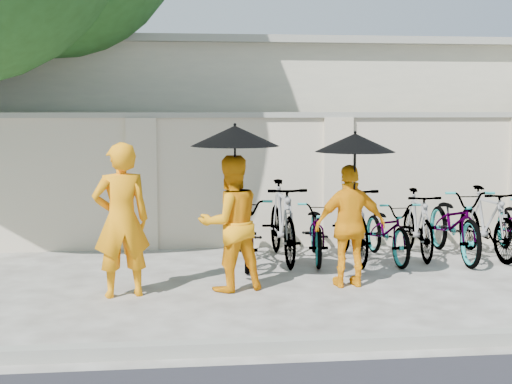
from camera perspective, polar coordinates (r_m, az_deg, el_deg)
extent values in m
plane|color=beige|center=(8.04, -2.77, -8.76)|extent=(80.00, 80.00, 0.00)
cube|color=gray|center=(6.40, -1.79, -12.30)|extent=(40.00, 0.16, 0.12)
cube|color=beige|center=(11.09, 1.31, 0.81)|extent=(20.00, 0.30, 2.00)
cube|color=beige|center=(14.95, 3.18, 4.64)|extent=(14.00, 6.00, 3.20)
imported|color=orange|center=(8.22, -10.72, -2.22)|extent=(0.72, 0.56, 1.77)
imported|color=#FF9C0C|center=(8.38, -2.06, -2.51)|extent=(0.93, 0.82, 1.60)
cylinder|color=black|center=(8.23, -1.69, 1.31)|extent=(0.02, 0.02, 0.92)
cone|color=black|center=(8.20, -1.70, 4.52)|extent=(1.02, 1.02, 0.23)
imported|color=#FFA00C|center=(8.63, 7.56, -2.71)|extent=(0.89, 0.41, 1.48)
cylinder|color=black|center=(8.48, 7.88, 0.88)|extent=(0.02, 0.02, 0.91)
cone|color=black|center=(8.45, 7.93, 3.94)|extent=(0.95, 0.95, 0.22)
imported|color=#9697B0|center=(9.83, -0.65, -3.01)|extent=(0.80, 1.88, 0.96)
imported|color=#9697B0|center=(9.99, 2.12, -2.37)|extent=(0.58, 1.89, 1.13)
imported|color=#9697B0|center=(10.10, 4.90, -3.00)|extent=(0.80, 1.74, 0.88)
imported|color=#9697B0|center=(10.12, 7.75, -2.36)|extent=(0.58, 1.87, 1.11)
imported|color=#9697B0|center=(10.23, 10.49, -3.01)|extent=(0.69, 1.69, 0.87)
imported|color=#9697B0|center=(10.54, 12.81, -2.48)|extent=(0.59, 1.65, 0.98)
imported|color=#9697B0|center=(10.57, 15.63, -2.39)|extent=(0.74, 1.98, 1.03)
imported|color=#9697B0|center=(10.80, 17.99, -2.32)|extent=(0.61, 1.72, 1.02)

